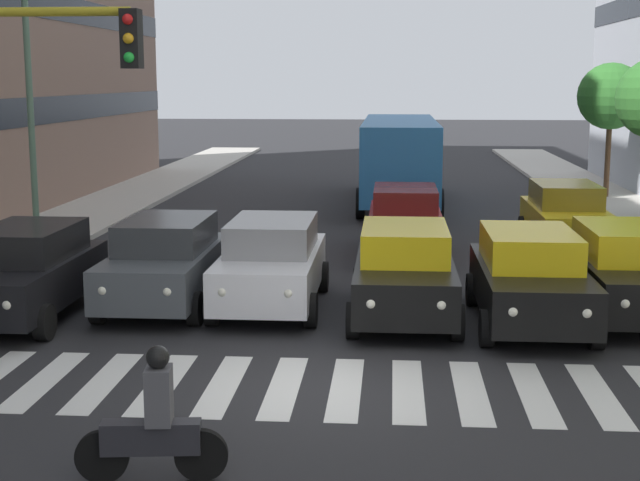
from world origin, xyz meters
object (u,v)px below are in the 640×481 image
car_2 (404,271)px  car_3 (272,263)px  bus_behind_traffic (400,152)px  street_tree_3 (611,97)px  motorcycle_with_rider (154,426)px  street_lamp_right (46,61)px  car_4 (166,261)px  car_row2_1 (566,215)px  car_0 (627,271)px  car_1 (530,277)px  car_row2_0 (405,221)px  car_5 (26,271)px

car_2 → car_3: 2.66m
bus_behind_traffic → street_tree_3: 8.03m
car_2 → car_3: (2.59, -0.64, 0.00)m
motorcycle_with_rider → street_lamp_right: (5.88, -12.81, 4.21)m
car_4 → motorcycle_with_rider: car_4 is taller
car_row2_1 → motorcycle_with_rider: car_row2_1 is taller
car_0 → car_1: same height
car_0 → motorcycle_with_rider: (7.01, 7.78, -0.24)m
car_1 → car_row2_0: (2.17, -6.65, 0.00)m
street_lamp_right → street_tree_3: (-16.36, -12.25, -1.06)m
car_5 → car_1: bearing=-178.8°
car_0 → street_lamp_right: (12.89, -5.04, 3.97)m
car_1 → car_3: size_ratio=1.00×
street_lamp_right → street_tree_3: 20.47m
car_row2_0 → bus_behind_traffic: size_ratio=0.42×
car_2 → motorcycle_with_rider: size_ratio=2.61×
car_0 → car_5: same height
car_row2_1 → motorcycle_with_rider: size_ratio=2.61×
car_2 → car_5: bearing=4.4°
street_lamp_right → car_row2_0: bearing=-174.0°
car_0 → car_2: size_ratio=1.00×
car_3 → street_tree_3: 20.04m
street_lamp_right → car_3: bearing=142.3°
car_4 → bus_behind_traffic: bus_behind_traffic is taller
motorcycle_with_rider → car_0: bearing=-132.0°
bus_behind_traffic → car_1: bearing=97.8°
car_5 → motorcycle_with_rider: car_5 is taller
car_4 → car_row2_1: size_ratio=1.00×
car_3 → car_2: bearing=166.1°
motorcycle_with_rider → car_row2_1: bearing=-115.5°
car_4 → street_tree_3: size_ratio=0.91×
car_3 → car_row2_0: same height
car_2 → motorcycle_with_rider: bearing=69.0°
car_row2_0 → motorcycle_with_rider: size_ratio=2.61×
car_row2_1 → street_tree_3: (-3.30, -10.04, 2.91)m
bus_behind_traffic → car_0: bearing=104.8°
car_1 → street_tree_3: 18.99m
car_0 → car_2: bearing=4.7°
car_row2_0 → motorcycle_with_rider: (2.94, 13.73, -0.24)m
car_3 → motorcycle_with_rider: (0.26, 8.07, -0.24)m
car_row2_1 → street_lamp_right: 13.83m
car_3 → motorcycle_with_rider: car_3 is taller
car_row2_0 → bus_behind_traffic: bus_behind_traffic is taller
car_5 → motorcycle_with_rider: bearing=121.5°
car_2 → bus_behind_traffic: (0.00, -16.07, 0.97)m
car_row2_0 → car_1: bearing=108.1°
car_5 → motorcycle_with_rider: 8.08m
street_lamp_right → street_tree_3: bearing=-143.2°
car_2 → car_row2_0: bearing=-90.8°
car_2 → car_row2_1: same height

